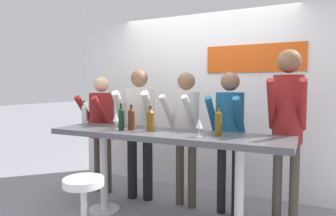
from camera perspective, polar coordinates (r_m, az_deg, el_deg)
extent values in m
cube|color=white|center=(4.32, 6.88, 2.49)|extent=(4.19, 0.10, 2.72)
cube|color=#DB5114|center=(4.10, 16.08, 9.11)|extent=(1.26, 0.02, 0.36)
cube|color=#4C4C51|center=(3.18, -0.76, -5.15)|extent=(2.59, 0.64, 0.06)
cylinder|color=silver|center=(3.70, -12.14, -11.43)|extent=(0.09, 0.09, 0.94)
cylinder|color=silver|center=(3.86, -12.02, -18.33)|extent=(0.36, 0.36, 0.02)
cylinder|color=silver|center=(3.03, 13.40, -14.99)|extent=(0.09, 0.09, 0.94)
cylinder|color=silver|center=(3.01, -15.68, -18.81)|extent=(0.06, 0.06, 0.58)
cylinder|color=white|center=(2.91, -15.80, -13.42)|extent=(0.37, 0.37, 0.07)
cylinder|color=#473D33|center=(4.45, -13.20, -10.21)|extent=(0.11, 0.11, 0.78)
cylinder|color=#473D33|center=(4.32, -11.44, -10.61)|extent=(0.11, 0.11, 0.78)
cylinder|color=maroon|center=(4.26, -12.48, -1.32)|extent=(0.38, 0.38, 0.61)
sphere|color=#D6AD89|center=(4.24, -12.57, 4.45)|extent=(0.21, 0.21, 0.21)
cylinder|color=maroon|center=(4.27, -15.43, -0.76)|extent=(0.12, 0.37, 0.47)
cylinder|color=maroon|center=(4.04, -12.38, -0.98)|extent=(0.12, 0.37, 0.47)
cylinder|color=black|center=(4.06, -6.82, -11.23)|extent=(0.13, 0.13, 0.81)
cylinder|color=black|center=(3.98, -3.89, -11.52)|extent=(0.13, 0.13, 0.81)
cylinder|color=beige|center=(3.89, -5.44, -0.98)|extent=(0.45, 0.45, 0.64)
sphere|color=brown|center=(3.88, -5.49, 5.64)|extent=(0.22, 0.22, 0.22)
cylinder|color=beige|center=(3.82, -8.95, -0.41)|extent=(0.16, 0.40, 0.50)
cylinder|color=beige|center=(3.67, -3.65, -0.55)|extent=(0.16, 0.40, 0.50)
cylinder|color=#473D33|center=(3.83, 2.28, -12.31)|extent=(0.10, 0.10, 0.79)
cylinder|color=#473D33|center=(3.75, 4.61, -12.70)|extent=(0.10, 0.10, 0.79)
cylinder|color=beige|center=(3.65, 3.48, -1.77)|extent=(0.36, 0.36, 0.63)
sphere|color=brown|center=(3.63, 3.51, 5.12)|extent=(0.21, 0.21, 0.21)
cylinder|color=beige|center=(3.60, 0.19, -1.13)|extent=(0.13, 0.38, 0.48)
cylinder|color=beige|center=(3.44, 4.36, -1.38)|extent=(0.13, 0.38, 0.48)
cylinder|color=black|center=(3.65, 10.14, -13.28)|extent=(0.10, 0.10, 0.79)
cylinder|color=black|center=(3.60, 12.86, -13.55)|extent=(0.10, 0.10, 0.79)
cylinder|color=#19517A|center=(3.47, 11.66, -2.23)|extent=(0.33, 0.33, 0.62)
sphere|color=brown|center=(3.45, 11.76, 4.98)|extent=(0.21, 0.21, 0.21)
cylinder|color=#19517A|center=(3.37, 8.46, -1.61)|extent=(0.09, 0.37, 0.48)
cylinder|color=#19517A|center=(3.28, 13.43, -1.83)|extent=(0.09, 0.37, 0.48)
cylinder|color=#473D33|center=(3.50, 20.08, -13.34)|extent=(0.10, 0.10, 0.89)
cylinder|color=#473D33|center=(3.49, 22.88, -13.46)|extent=(0.10, 0.10, 0.89)
cylinder|color=maroon|center=(3.34, 21.84, -0.20)|extent=(0.31, 0.31, 0.71)
sphere|color=brown|center=(3.34, 22.07, 8.25)|extent=(0.24, 0.24, 0.24)
cylinder|color=maroon|center=(3.18, 19.11, 0.58)|extent=(0.08, 0.41, 0.53)
cylinder|color=maroon|center=(3.16, 24.29, 0.42)|extent=(0.08, 0.41, 0.53)
cylinder|color=brown|center=(2.98, 9.54, -3.25)|extent=(0.07, 0.07, 0.20)
sphere|color=brown|center=(2.97, 9.56, -1.30)|extent=(0.07, 0.07, 0.07)
cylinder|color=brown|center=(2.97, 9.57, -0.60)|extent=(0.03, 0.03, 0.07)
cylinder|color=black|center=(2.97, 9.58, 0.24)|extent=(0.03, 0.03, 0.02)
cylinder|color=brown|center=(3.23, -3.38, -2.77)|extent=(0.08, 0.08, 0.19)
sphere|color=brown|center=(3.22, -3.39, -1.08)|extent=(0.08, 0.08, 0.08)
cylinder|color=brown|center=(3.22, -3.39, -0.49)|extent=(0.03, 0.03, 0.07)
cylinder|color=black|center=(3.21, -3.39, 0.23)|extent=(0.03, 0.03, 0.01)
cylinder|color=#B7BCC1|center=(3.97, -15.65, -1.48)|extent=(0.07, 0.07, 0.21)
sphere|color=#B7BCC1|center=(3.96, -15.68, 0.04)|extent=(0.07, 0.07, 0.07)
cylinder|color=#B7BCC1|center=(3.96, -15.69, 0.58)|extent=(0.03, 0.03, 0.07)
cylinder|color=black|center=(3.96, -15.70, 1.23)|extent=(0.03, 0.03, 0.02)
cylinder|color=black|center=(3.33, -8.91, -2.45)|extent=(0.06, 0.06, 0.21)
sphere|color=black|center=(3.32, -8.93, -0.67)|extent=(0.06, 0.06, 0.06)
cylinder|color=black|center=(3.32, -8.93, -0.03)|extent=(0.02, 0.02, 0.07)
cylinder|color=black|center=(3.31, -8.94, 0.73)|extent=(0.03, 0.03, 0.02)
cylinder|color=#4C1E0F|center=(3.34, -6.99, -2.50)|extent=(0.07, 0.07, 0.20)
sphere|color=#4C1E0F|center=(3.33, -7.01, -0.81)|extent=(0.07, 0.07, 0.07)
cylinder|color=#4C1E0F|center=(3.33, -7.01, -0.21)|extent=(0.03, 0.03, 0.07)
cylinder|color=black|center=(3.32, -7.02, 0.51)|extent=(0.03, 0.03, 0.01)
cylinder|color=silver|center=(3.46, -9.90, -3.89)|extent=(0.06, 0.06, 0.01)
cylinder|color=silver|center=(3.46, -9.90, -3.18)|extent=(0.01, 0.01, 0.08)
cone|color=silver|center=(3.45, -9.92, -1.77)|extent=(0.07, 0.07, 0.09)
cylinder|color=silver|center=(2.88, 5.94, -5.47)|extent=(0.06, 0.06, 0.01)
cylinder|color=silver|center=(2.88, 5.95, -4.61)|extent=(0.01, 0.01, 0.08)
cone|color=silver|center=(2.87, 5.96, -2.92)|extent=(0.07, 0.07, 0.09)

